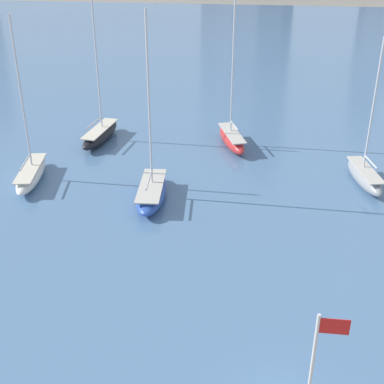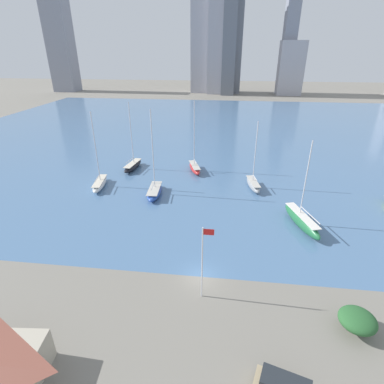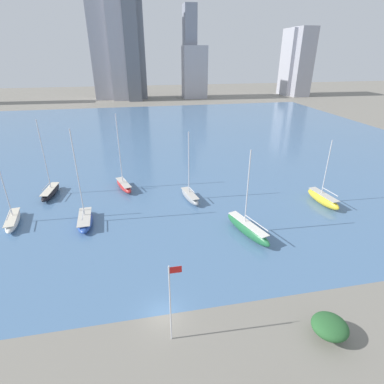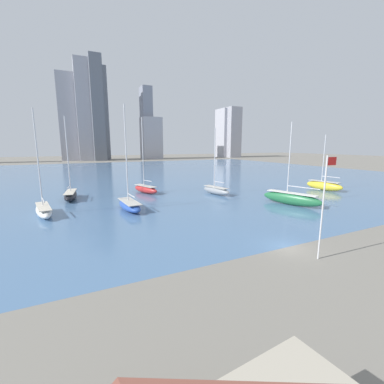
{
  "view_description": "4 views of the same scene",
  "coord_description": "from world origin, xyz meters",
  "px_view_note": "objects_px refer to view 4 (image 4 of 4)",
  "views": [
    {
      "loc": [
        -2.27,
        -18.93,
        22.2
      ],
      "look_at": [
        -6.95,
        19.31,
        2.28
      ],
      "focal_mm": 50.0,
      "sensor_mm": 36.0,
      "label": 1
    },
    {
      "loc": [
        2.47,
        -28.74,
        25.53
      ],
      "look_at": [
        -2.77,
        15.0,
        4.33
      ],
      "focal_mm": 28.0,
      "sensor_mm": 36.0,
      "label": 2
    },
    {
      "loc": [
        -1.54,
        -24.29,
        26.41
      ],
      "look_at": [
        6.95,
        18.95,
        5.68
      ],
      "focal_mm": 28.0,
      "sensor_mm": 36.0,
      "label": 3
    },
    {
      "loc": [
        -19.1,
        -17.61,
        10.05
      ],
      "look_at": [
        -5.16,
        11.09,
        4.2
      ],
      "focal_mm": 24.0,
      "sensor_mm": 36.0,
      "label": 4
    }
  ],
  "objects_px": {
    "sailboat_white": "(44,210)",
    "sailboat_blue": "(130,205)",
    "sailboat_black": "(71,195)",
    "flag_pole": "(324,204)",
    "sailboat_yellow": "(324,185)",
    "sailboat_gray": "(216,190)",
    "sailboat_green": "(291,198)",
    "sailboat_red": "(146,188)"
  },
  "relations": [
    {
      "from": "flag_pole",
      "to": "sailboat_yellow",
      "type": "distance_m",
      "value": 40.2
    },
    {
      "from": "sailboat_blue",
      "to": "sailboat_black",
      "type": "xyz_separation_m",
      "value": [
        -8.17,
        12.77,
        0.05
      ]
    },
    {
      "from": "sailboat_yellow",
      "to": "sailboat_blue",
      "type": "height_order",
      "value": "sailboat_blue"
    },
    {
      "from": "sailboat_white",
      "to": "sailboat_yellow",
      "type": "height_order",
      "value": "sailboat_white"
    },
    {
      "from": "flag_pole",
      "to": "sailboat_yellow",
      "type": "xyz_separation_m",
      "value": [
        32.07,
        23.92,
        -3.95
      ]
    },
    {
      "from": "sailboat_gray",
      "to": "sailboat_red",
      "type": "distance_m",
      "value": 14.9
    },
    {
      "from": "sailboat_blue",
      "to": "sailboat_red",
      "type": "relative_size",
      "value": 1.03
    },
    {
      "from": "sailboat_gray",
      "to": "sailboat_black",
      "type": "bearing_deg",
      "value": 153.29
    },
    {
      "from": "sailboat_black",
      "to": "sailboat_red",
      "type": "relative_size",
      "value": 0.97
    },
    {
      "from": "flag_pole",
      "to": "sailboat_gray",
      "type": "distance_m",
      "value": 31.5
    },
    {
      "from": "sailboat_white",
      "to": "sailboat_red",
      "type": "xyz_separation_m",
      "value": [
        18.15,
        10.88,
        0.1
      ]
    },
    {
      "from": "sailboat_white",
      "to": "sailboat_gray",
      "type": "relative_size",
      "value": 1.12
    },
    {
      "from": "flag_pole",
      "to": "sailboat_white",
      "type": "xyz_separation_m",
      "value": [
        -23.27,
        27.19,
        -4.19
      ]
    },
    {
      "from": "sailboat_blue",
      "to": "sailboat_black",
      "type": "distance_m",
      "value": 15.16
    },
    {
      "from": "sailboat_gray",
      "to": "sailboat_green",
      "type": "xyz_separation_m",
      "value": [
        6.6,
        -13.72,
        0.22
      ]
    },
    {
      "from": "flag_pole",
      "to": "sailboat_gray",
      "type": "relative_size",
      "value": 0.69
    },
    {
      "from": "flag_pole",
      "to": "sailboat_gray",
      "type": "xyz_separation_m",
      "value": [
        7.59,
        30.29,
        -4.14
      ]
    },
    {
      "from": "sailboat_white",
      "to": "sailboat_blue",
      "type": "relative_size",
      "value": 0.94
    },
    {
      "from": "flag_pole",
      "to": "sailboat_black",
      "type": "height_order",
      "value": "sailboat_black"
    },
    {
      "from": "sailboat_gray",
      "to": "sailboat_blue",
      "type": "distance_m",
      "value": 19.73
    },
    {
      "from": "sailboat_blue",
      "to": "sailboat_red",
      "type": "height_order",
      "value": "sailboat_blue"
    },
    {
      "from": "sailboat_blue",
      "to": "sailboat_black",
      "type": "bearing_deg",
      "value": 118.81
    },
    {
      "from": "sailboat_black",
      "to": "sailboat_green",
      "type": "xyz_separation_m",
      "value": [
        33.76,
        -21.15,
        0.23
      ]
    },
    {
      "from": "sailboat_black",
      "to": "sailboat_gray",
      "type": "bearing_deg",
      "value": -7.77
    },
    {
      "from": "sailboat_black",
      "to": "sailboat_green",
      "type": "bearing_deg",
      "value": -24.54
    },
    {
      "from": "sailboat_gray",
      "to": "sailboat_black",
      "type": "distance_m",
      "value": 28.16
    },
    {
      "from": "flag_pole",
      "to": "sailboat_red",
      "type": "height_order",
      "value": "sailboat_red"
    },
    {
      "from": "sailboat_black",
      "to": "sailboat_white",
      "type": "bearing_deg",
      "value": -101.79
    },
    {
      "from": "sailboat_white",
      "to": "sailboat_red",
      "type": "bearing_deg",
      "value": 22.25
    },
    {
      "from": "flag_pole",
      "to": "sailboat_yellow",
      "type": "height_order",
      "value": "sailboat_yellow"
    },
    {
      "from": "flag_pole",
      "to": "sailboat_white",
      "type": "relative_size",
      "value": 0.61
    },
    {
      "from": "sailboat_yellow",
      "to": "sailboat_gray",
      "type": "bearing_deg",
      "value": 158.38
    },
    {
      "from": "sailboat_green",
      "to": "sailboat_red",
      "type": "xyz_separation_m",
      "value": [
        -19.3,
        21.5,
        -0.17
      ]
    },
    {
      "from": "flag_pole",
      "to": "sailboat_black",
      "type": "distance_m",
      "value": 42.7
    },
    {
      "from": "sailboat_gray",
      "to": "sailboat_white",
      "type": "bearing_deg",
      "value": 174.34
    },
    {
      "from": "flag_pole",
      "to": "sailboat_red",
      "type": "relative_size",
      "value": 0.59
    },
    {
      "from": "sailboat_yellow",
      "to": "sailboat_black",
      "type": "distance_m",
      "value": 53.46
    },
    {
      "from": "sailboat_blue",
      "to": "sailboat_red",
      "type": "bearing_deg",
      "value": 60.61
    },
    {
      "from": "flag_pole",
      "to": "sailboat_green",
      "type": "relative_size",
      "value": 0.67
    },
    {
      "from": "sailboat_yellow",
      "to": "flag_pole",
      "type": "bearing_deg",
      "value": -150.32
    },
    {
      "from": "sailboat_blue",
      "to": "sailboat_gray",
      "type": "bearing_deg",
      "value": 11.91
    },
    {
      "from": "flag_pole",
      "to": "sailboat_yellow",
      "type": "bearing_deg",
      "value": 36.71
    }
  ]
}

